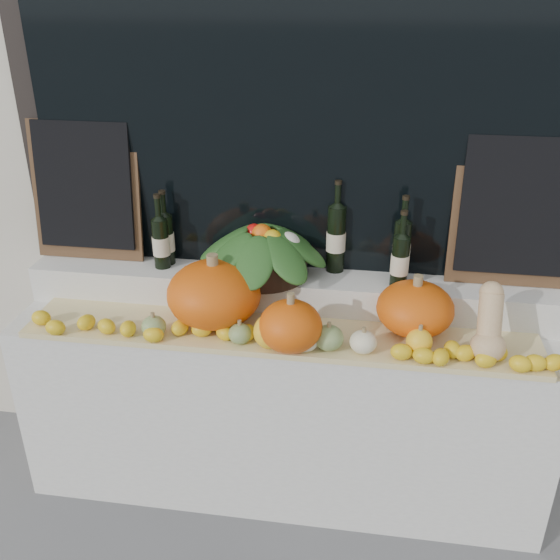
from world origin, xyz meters
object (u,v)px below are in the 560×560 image
object	(u,v)px
pumpkin_left	(214,294)
pumpkin_right	(415,309)
wine_bottle_tall	(336,238)
butternut_squash	(489,326)
produce_bowl	(262,250)

from	to	relation	value
pumpkin_left	pumpkin_right	xyz separation A→B (m)	(0.82, 0.05, -0.03)
pumpkin_left	pumpkin_right	size ratio (longest dim) A/B	1.25
pumpkin_left	wine_bottle_tall	world-z (taller)	wine_bottle_tall
butternut_squash	produce_bowl	bearing A→B (deg)	161.64
pumpkin_left	produce_bowl	bearing A→B (deg)	52.85
pumpkin_right	butternut_squash	distance (m)	0.30
pumpkin_left	butternut_squash	xyz separation A→B (m)	(1.08, -0.09, -0.01)
butternut_squash	wine_bottle_tall	size ratio (longest dim) A/B	0.69
pumpkin_right	pumpkin_left	bearing A→B (deg)	-176.70
butternut_squash	wine_bottle_tall	xyz separation A→B (m)	(-0.61, 0.39, 0.16)
pumpkin_left	wine_bottle_tall	xyz separation A→B (m)	(0.47, 0.30, 0.15)
butternut_squash	pumpkin_right	bearing A→B (deg)	153.09
pumpkin_left	butternut_squash	distance (m)	1.09
pumpkin_right	wine_bottle_tall	bearing A→B (deg)	143.19
pumpkin_right	butternut_squash	size ratio (longest dim) A/B	1.10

